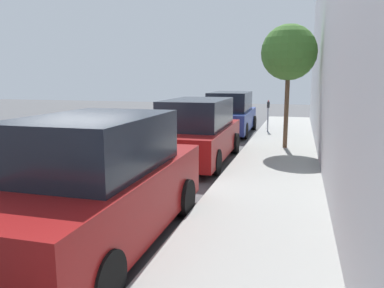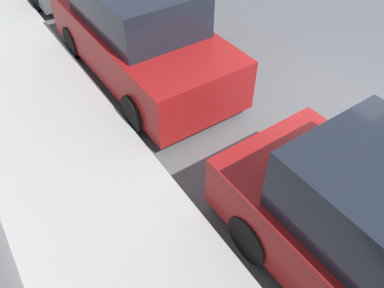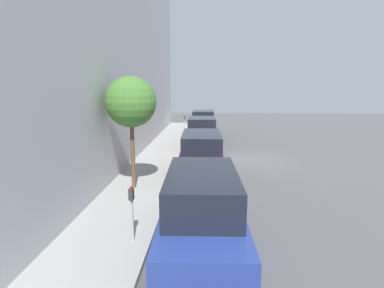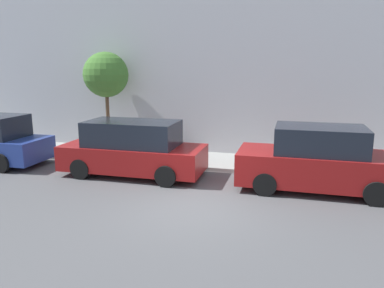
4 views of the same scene
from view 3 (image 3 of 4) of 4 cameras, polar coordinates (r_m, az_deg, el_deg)
ground_plane at (r=16.51m, az=10.15°, el=-3.05°), size 60.00×60.00×0.00m
sidewalk at (r=16.55m, az=-6.24°, el=-2.64°), size 2.42×32.00×0.15m
building_facade at (r=16.86m, az=-14.69°, el=20.51°), size 2.00×32.00×13.69m
parked_suv_nearest at (r=25.08m, az=2.19°, el=3.98°), size 2.08×4.83×1.98m
parked_suv_second at (r=19.36m, az=1.88°, el=1.96°), size 2.08×4.83×1.98m
parked_minivan_third at (r=13.40m, az=1.81°, el=-2.06°), size 2.02×4.94×1.90m
parked_minivan_fourth at (r=7.51m, az=1.91°, el=-12.57°), size 2.02×4.94×1.90m
parking_meter_near at (r=24.77m, az=-1.46°, el=4.18°), size 0.11×0.15×1.48m
parking_meter_far at (r=7.60m, az=-11.40°, el=-11.79°), size 0.11×0.15×1.39m
street_tree at (r=11.12m, az=-11.57°, el=7.77°), size 1.85×1.85×4.15m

